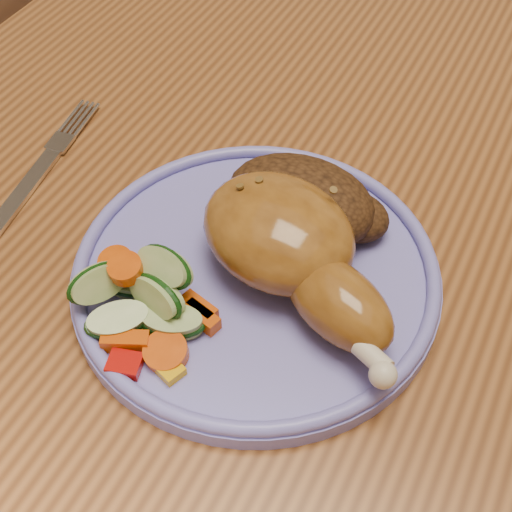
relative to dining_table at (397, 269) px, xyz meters
The scene contains 7 objects.
dining_table is the anchor object (origin of this frame).
plate 0.17m from the dining_table, 119.74° to the right, with size 0.25×0.25×0.01m, color #716CC8.
plate_rim 0.18m from the dining_table, 119.74° to the right, with size 0.25×0.25×0.01m, color #716CC8.
chicken_leg 0.18m from the dining_table, 112.30° to the right, with size 0.17×0.14×0.06m.
rice_pilaf 0.15m from the dining_table, 132.43° to the right, with size 0.12×0.08×0.05m.
vegetable_pile 0.25m from the dining_table, 122.50° to the right, with size 0.10×0.09×0.05m.
fork 0.31m from the dining_table, 157.37° to the right, with size 0.04×0.16×0.00m.
Camera 1 is at (0.07, -0.41, 1.14)m, focal length 50.00 mm.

